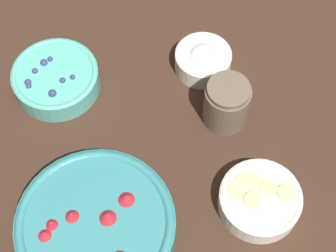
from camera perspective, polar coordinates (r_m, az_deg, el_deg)
ground_plane at (r=1.06m, az=0.32°, el=-0.19°), size 4.00×4.00×0.00m
bowl_strawberries at (r=0.95m, az=-7.30°, el=-10.15°), size 0.26×0.26×0.09m
bowl_blueberries at (r=1.11m, az=-11.34°, el=4.80°), size 0.17×0.17×0.06m
bowl_bananas at (r=0.99m, az=9.31°, el=-7.38°), size 0.14×0.14×0.04m
bowl_cream at (r=1.12m, az=3.58°, el=6.81°), size 0.11×0.11×0.05m
jar_chocolate at (r=1.04m, az=5.94°, el=2.23°), size 0.09×0.09×0.10m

